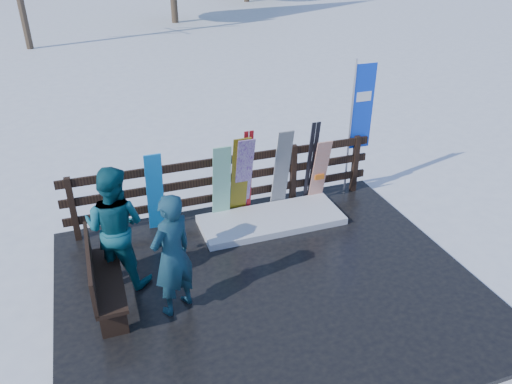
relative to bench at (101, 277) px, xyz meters
name	(u,v)px	position (x,y,z in m)	size (l,w,h in m)	color
ground	(269,289)	(2.30, -0.33, -0.60)	(700.00, 700.00, 0.00)	white
deck	(269,287)	(2.30, -0.33, -0.56)	(6.00, 5.00, 0.08)	black
fence	(226,181)	(2.30, 1.87, 0.14)	(5.60, 0.10, 1.15)	black
snow_patch	(271,220)	(2.94, 1.27, -0.46)	(2.51, 1.00, 0.12)	white
bench	(101,277)	(0.00, 0.00, 0.00)	(0.41, 1.50, 0.97)	black
snowboard_0	(155,193)	(1.02, 1.65, 0.24)	(0.28, 0.03, 1.55)	#1C9AF6
snowboard_1	(222,184)	(2.16, 1.65, 0.22)	(0.32, 0.03, 1.48)	white
snowboard_2	(240,177)	(2.49, 1.65, 0.28)	(0.31, 0.03, 1.64)	#D5AD06
snowboard_3	(243,177)	(2.56, 1.65, 0.27)	(0.29, 0.03, 1.63)	silver
snowboard_4	(282,170)	(3.27, 1.65, 0.29)	(0.29, 0.03, 1.63)	black
snowboard_5	(320,172)	(4.03, 1.65, 0.14)	(0.29, 0.03, 1.33)	silver
ski_pair_a	(247,173)	(2.65, 1.72, 0.31)	(0.16, 0.24, 1.65)	#AC151B
ski_pair_b	(311,163)	(3.88, 1.72, 0.31)	(0.17, 0.26, 1.65)	black
rental_flag	(360,112)	(4.91, 1.92, 1.09)	(0.45, 0.04, 2.60)	silver
person_front	(172,255)	(0.93, -0.35, 0.37)	(0.65, 0.43, 1.78)	#1C5159
person_back	(115,227)	(0.29, 0.53, 0.41)	(0.90, 0.70, 1.85)	#12525F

